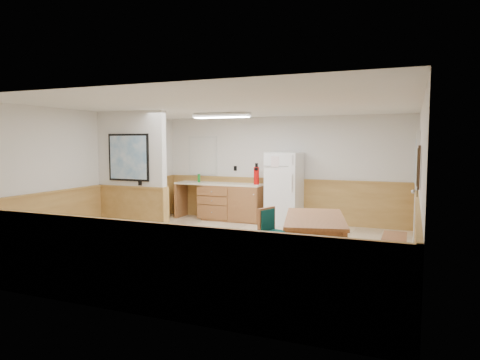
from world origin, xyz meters
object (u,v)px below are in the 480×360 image
at_px(dining_bench, 393,249).
at_px(fire_extinguisher, 256,175).
at_px(soap_bottle, 199,178).
at_px(refrigerator, 284,189).
at_px(dining_chair, 271,230).
at_px(dining_table, 315,223).

xyz_separation_m(dining_bench, fire_extinguisher, (-3.19, 2.97, 0.78)).
bearing_deg(dining_bench, soap_bottle, 147.78).
bearing_deg(refrigerator, dining_chair, -74.96).
bearing_deg(fire_extinguisher, dining_bench, -30.53).
bearing_deg(refrigerator, dining_table, -62.82).
relative_size(dining_table, soap_bottle, 9.24).
xyz_separation_m(dining_bench, dining_chair, (-1.85, -0.08, 0.15)).
xyz_separation_m(dining_table, dining_bench, (1.14, 0.07, -0.31)).
height_order(fire_extinguisher, soap_bottle, fire_extinguisher).
relative_size(fire_extinguisher, soap_bottle, 2.44).
distance_m(dining_chair, soap_bottle, 4.23).
xyz_separation_m(fire_extinguisher, soap_bottle, (-1.53, 0.01, -0.12)).
distance_m(refrigerator, dining_table, 3.29).
distance_m(dining_table, dining_bench, 1.19).
xyz_separation_m(dining_table, fire_extinguisher, (-2.05, 3.04, 0.46)).
height_order(refrigerator, dining_table, refrigerator).
xyz_separation_m(refrigerator, dining_table, (1.36, -3.00, -0.18)).
bearing_deg(dining_bench, dining_table, -176.42).
xyz_separation_m(refrigerator, soap_bottle, (-2.23, 0.05, 0.17)).
bearing_deg(dining_chair, soap_bottle, 152.49).
distance_m(dining_chair, fire_extinguisher, 3.39).
height_order(dining_bench, fire_extinguisher, fire_extinguisher).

